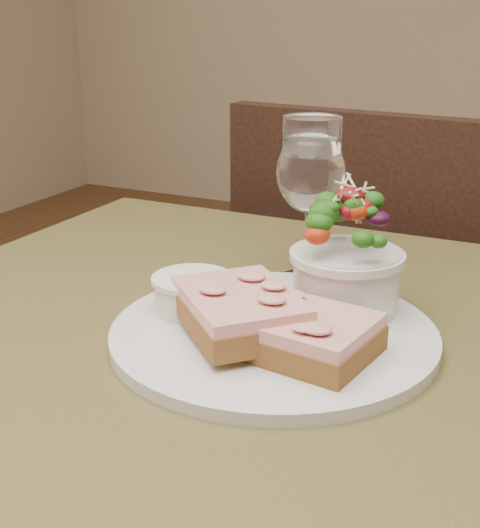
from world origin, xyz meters
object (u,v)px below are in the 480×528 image
at_px(chair_far, 373,414).
at_px(sandwich_back, 240,310).
at_px(sandwich_front, 298,333).
at_px(wine_glass, 311,177).
at_px(ramekin, 192,292).
at_px(dinner_plate, 273,334).
at_px(salad_bowl, 347,253).
at_px(cafe_table, 233,427).

xyz_separation_m(chair_far, sandwich_back, (0.04, -0.69, 0.49)).
height_order(chair_far, sandwich_front, chair_far).
relative_size(sandwich_front, wine_glass, 0.81).
height_order(sandwich_front, ramekin, ramekin).
bearing_deg(dinner_plate, salad_bowl, 59.21).
bearing_deg(dinner_plate, cafe_table, -167.24).
xyz_separation_m(dinner_plate, salad_bowl, (0.05, 0.08, 0.07)).
xyz_separation_m(sandwich_back, salad_bowl, (0.07, 0.10, 0.03)).
height_order(sandwich_back, salad_bowl, salad_bowl).
distance_m(dinner_plate, wine_glass, 0.20).
height_order(dinner_plate, salad_bowl, salad_bowl).
bearing_deg(salad_bowl, dinner_plate, -120.79).
distance_m(chair_far, sandwich_front, 0.85).
bearing_deg(chair_far, salad_bowl, 105.99).
relative_size(cafe_table, ramekin, 10.64).
bearing_deg(cafe_table, sandwich_front, -17.56).
xyz_separation_m(ramekin, salad_bowl, (0.14, 0.07, 0.04)).
height_order(sandwich_back, wine_glass, wine_glass).
bearing_deg(dinner_plate, sandwich_front, -41.26).
height_order(sandwich_back, ramekin, sandwich_back).
bearing_deg(dinner_plate, ramekin, 176.56).
relative_size(chair_far, ramekin, 11.97).
xyz_separation_m(cafe_table, dinner_plate, (0.04, 0.01, 0.11)).
distance_m(sandwich_front, ramekin, 0.13).
bearing_deg(wine_glass, sandwich_back, -88.73).
relative_size(sandwich_front, sandwich_back, 0.89).
bearing_deg(sandwich_front, chair_far, 106.85).
bearing_deg(cafe_table, ramekin, 164.62).
height_order(sandwich_front, salad_bowl, salad_bowl).
xyz_separation_m(sandwich_back, ramekin, (-0.07, 0.03, -0.01)).
bearing_deg(sandwich_back, wine_glass, 134.72).
bearing_deg(ramekin, sandwich_back, -25.73).
xyz_separation_m(chair_far, dinner_plate, (0.07, -0.66, 0.46)).
relative_size(cafe_table, sandwich_front, 5.64).
distance_m(dinner_plate, ramekin, 0.09).
bearing_deg(chair_far, wine_glass, 99.75).
bearing_deg(wine_glass, cafe_table, -94.41).
bearing_deg(salad_bowl, sandwich_front, -93.92).
distance_m(cafe_table, salad_bowl, 0.21).
bearing_deg(salad_bowl, cafe_table, -134.83).
distance_m(chair_far, dinner_plate, 0.81).
height_order(ramekin, wine_glass, wine_glass).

